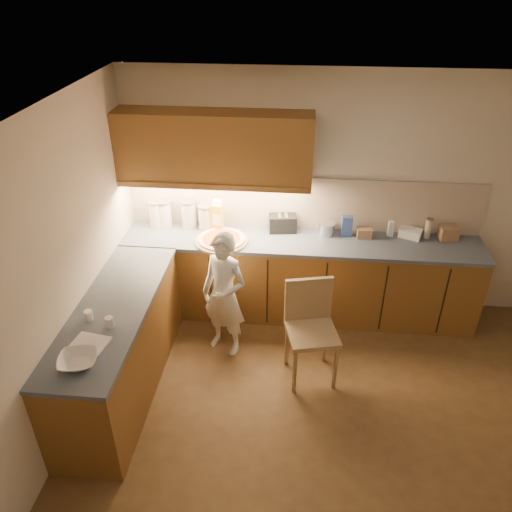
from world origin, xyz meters
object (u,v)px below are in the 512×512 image
wooden_chair (310,323)px  oil_jug (217,217)px  pizza_on_board (222,240)px  child (224,295)px  toaster (283,223)px

wooden_chair → oil_jug: oil_jug is taller
oil_jug → wooden_chair: bearing=-46.1°
pizza_on_board → wooden_chair: (0.94, -0.82, -0.37)m
oil_jug → child: bearing=-77.1°
toaster → oil_jug: bearing=177.1°
wooden_chair → toaster: toaster is taller
pizza_on_board → child: 0.65m
pizza_on_board → toaster: size_ratio=1.79×
child → oil_jug: child is taller
child → wooden_chair: (0.83, -0.25, -0.08)m
child → oil_jug: size_ratio=3.61×
pizza_on_board → oil_jug: (-0.08, 0.24, 0.14)m
pizza_on_board → wooden_chair: pizza_on_board is taller
child → oil_jug: (-0.19, 0.81, 0.43)m
child → toaster: child is taller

